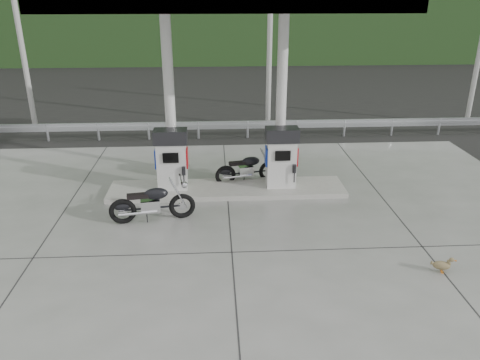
{
  "coord_description": "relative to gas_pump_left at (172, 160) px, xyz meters",
  "views": [
    {
      "loc": [
        -0.34,
        -10.34,
        5.65
      ],
      "look_at": [
        0.3,
        1.0,
        1.0
      ],
      "focal_mm": 35.0,
      "sensor_mm": 36.0,
      "label": 1
    }
  ],
  "objects": [
    {
      "name": "canopy_column_left",
      "position": [
        0.0,
        0.4,
        1.6
      ],
      "size": [
        0.3,
        0.3,
        5.0
      ],
      "primitive_type": "cylinder",
      "color": "silver",
      "rests_on": "pump_island"
    },
    {
      "name": "tree_band",
      "position": [
        1.6,
        27.5,
        1.93
      ],
      "size": [
        80.0,
        6.0,
        6.0
      ],
      "primitive_type": "cube",
      "color": "black",
      "rests_on": "ground"
    },
    {
      "name": "duck",
      "position": [
        6.04,
        -4.56,
        -0.89
      ],
      "size": [
        0.47,
        0.24,
        0.32
      ],
      "primitive_type": null,
      "rotation": [
        0.0,
        0.0,
        -0.26
      ],
      "color": "brown",
      "rests_on": "forecourt_apron"
    },
    {
      "name": "canopy_roof",
      "position": [
        1.6,
        0.0,
        4.3
      ],
      "size": [
        8.5,
        5.0,
        0.4
      ],
      "primitive_type": "cube",
      "color": "beige",
      "rests_on": "canopy_column_left"
    },
    {
      "name": "ground",
      "position": [
        1.6,
        -2.5,
        -1.07
      ],
      "size": [
        160.0,
        160.0,
        0.0
      ],
      "primitive_type": "plane",
      "color": "black",
      "rests_on": "ground"
    },
    {
      "name": "guardrail",
      "position": [
        1.6,
        5.5,
        -0.36
      ],
      "size": [
        26.0,
        0.16,
        1.42
      ],
      "primitive_type": null,
      "color": "#A8ACB0",
      "rests_on": "ground"
    },
    {
      "name": "pump_island",
      "position": [
        1.6,
        0.0,
        -0.98
      ],
      "size": [
        7.0,
        1.4,
        0.15
      ],
      "primitive_type": "cube",
      "color": "gray",
      "rests_on": "forecourt_apron"
    },
    {
      "name": "utility_pole_b",
      "position": [
        3.6,
        7.0,
        2.93
      ],
      "size": [
        0.22,
        0.22,
        8.0
      ],
      "primitive_type": "cylinder",
      "color": "#9A9A95",
      "rests_on": "ground"
    },
    {
      "name": "motorcycle_left",
      "position": [
        2.25,
        0.68,
        -0.6
      ],
      "size": [
        2.0,
        1.01,
        0.91
      ],
      "primitive_type": null,
      "rotation": [
        0.0,
        0.0,
        0.22
      ],
      "color": "black",
      "rests_on": "forecourt_apron"
    },
    {
      "name": "forested_hills",
      "position": [
        1.6,
        57.5,
        -1.07
      ],
      "size": [
        100.0,
        40.0,
        140.0
      ],
      "primitive_type": null,
      "color": "black",
      "rests_on": "ground"
    },
    {
      "name": "forecourt_apron",
      "position": [
        1.6,
        -2.5,
        -1.06
      ],
      "size": [
        18.0,
        14.0,
        0.02
      ],
      "primitive_type": "cube",
      "color": "slate",
      "rests_on": "ground"
    },
    {
      "name": "road",
      "position": [
        1.6,
        9.0,
        -1.07
      ],
      "size": [
        60.0,
        7.0,
        0.01
      ],
      "primitive_type": "cube",
      "color": "black",
      "rests_on": "ground"
    },
    {
      "name": "motorcycle_right",
      "position": [
        -0.39,
        -1.77,
        -0.56
      ],
      "size": [
        2.15,
        0.97,
        0.98
      ],
      "primitive_type": null,
      "rotation": [
        0.0,
        0.0,
        0.16
      ],
      "color": "black",
      "rests_on": "forecourt_apron"
    },
    {
      "name": "canopy_column_right",
      "position": [
        3.2,
        0.4,
        1.6
      ],
      "size": [
        0.3,
        0.3,
        5.0
      ],
      "primitive_type": "cylinder",
      "color": "silver",
      "rests_on": "pump_island"
    },
    {
      "name": "utility_pole_a",
      "position": [
        -6.4,
        7.0,
        2.93
      ],
      "size": [
        0.22,
        0.22,
        8.0
      ],
      "primitive_type": "cylinder",
      "color": "#9A9A95",
      "rests_on": "ground"
    },
    {
      "name": "gas_pump_right",
      "position": [
        3.2,
        0.0,
        0.0
      ],
      "size": [
        0.95,
        0.55,
        1.8
      ],
      "primitive_type": null,
      "color": "silver",
      "rests_on": "pump_island"
    },
    {
      "name": "gas_pump_left",
      "position": [
        0.0,
        0.0,
        0.0
      ],
      "size": [
        0.95,
        0.55,
        1.8
      ],
      "primitive_type": null,
      "color": "silver",
      "rests_on": "pump_island"
    }
  ]
}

